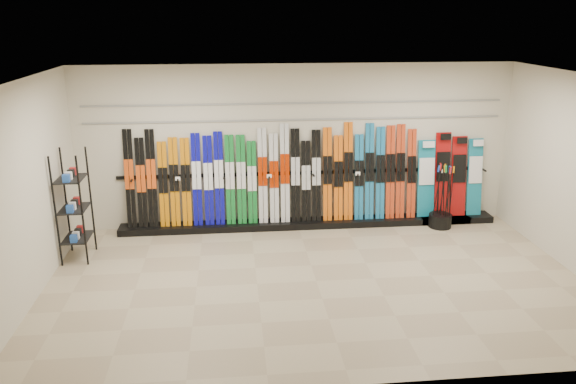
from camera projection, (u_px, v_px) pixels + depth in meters
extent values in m
plane|color=gray|center=(316.00, 281.00, 8.42)|extent=(8.00, 8.00, 0.00)
plane|color=beige|center=(297.00, 146.00, 10.34)|extent=(8.00, 0.00, 8.00)
plane|color=beige|center=(25.00, 194.00, 7.58)|extent=(0.00, 5.00, 5.00)
plane|color=silver|center=(320.00, 79.00, 7.51)|extent=(8.00, 8.00, 0.00)
cube|color=black|center=(310.00, 223.00, 10.59)|extent=(8.00, 0.40, 0.12)
cube|color=black|center=(130.00, 179.00, 10.05)|extent=(0.17, 0.27, 1.77)
cube|color=black|center=(141.00, 183.00, 10.08)|extent=(0.17, 0.24, 1.62)
cube|color=black|center=(152.00, 179.00, 10.09)|extent=(0.17, 0.26, 1.76)
cube|color=#CC7208|center=(163.00, 184.00, 10.13)|extent=(0.17, 0.23, 1.54)
cube|color=#CC7208|center=(174.00, 182.00, 10.14)|extent=(0.17, 0.24, 1.61)
cube|color=#CC7208|center=(186.00, 182.00, 10.16)|extent=(0.17, 0.24, 1.60)
cube|color=#0B0A92|center=(197.00, 180.00, 10.18)|extent=(0.17, 0.25, 1.68)
cube|color=#0B0A92|center=(208.00, 181.00, 10.20)|extent=(0.17, 0.25, 1.63)
cube|color=#0B0A92|center=(219.00, 179.00, 10.21)|extent=(0.17, 0.26, 1.70)
cube|color=#127029|center=(230.00, 180.00, 10.24)|extent=(0.17, 0.25, 1.64)
cube|color=#127029|center=(241.00, 180.00, 10.26)|extent=(0.17, 0.25, 1.63)
cube|color=#127029|center=(252.00, 183.00, 10.29)|extent=(0.17, 0.23, 1.52)
cube|color=silver|center=(263.00, 176.00, 10.29)|extent=(0.17, 0.26, 1.75)
cube|color=silver|center=(274.00, 179.00, 10.32)|extent=(0.17, 0.25, 1.64)
cube|color=silver|center=(285.00, 174.00, 10.32)|extent=(0.17, 0.27, 1.82)
cube|color=black|center=(295.00, 176.00, 10.35)|extent=(0.17, 0.26, 1.72)
cube|color=black|center=(306.00, 181.00, 10.39)|extent=(0.17, 0.23, 1.50)
cube|color=black|center=(316.00, 176.00, 10.39)|extent=(0.17, 0.26, 1.70)
cube|color=#E15F0F|center=(327.00, 175.00, 10.41)|extent=(0.17, 0.26, 1.73)
cube|color=#E15F0F|center=(338.00, 178.00, 10.44)|extent=(0.17, 0.24, 1.59)
cube|color=#E15F0F|center=(348.00, 172.00, 10.44)|extent=(0.17, 0.27, 1.82)
cube|color=#196799|center=(359.00, 177.00, 10.48)|extent=(0.17, 0.24, 1.60)
cube|color=#196799|center=(369.00, 172.00, 10.48)|extent=(0.17, 0.27, 1.79)
cube|color=#196799|center=(380.00, 173.00, 10.51)|extent=(0.17, 0.26, 1.73)
cube|color=#B93616|center=(390.00, 172.00, 10.52)|extent=(0.17, 0.26, 1.75)
cube|color=#B93616|center=(400.00, 172.00, 10.54)|extent=(0.17, 0.26, 1.77)
cube|color=#B93616|center=(411.00, 174.00, 10.57)|extent=(0.17, 0.25, 1.67)
cube|color=#14728C|center=(426.00, 179.00, 10.63)|extent=(0.33, 0.23, 1.46)
cube|color=#990C0C|center=(442.00, 175.00, 10.65)|extent=(0.29, 0.25, 1.59)
cube|color=#990C0C|center=(459.00, 176.00, 10.69)|extent=(0.29, 0.23, 1.52)
cube|color=#14728C|center=(475.00, 177.00, 10.73)|extent=(0.29, 0.23, 1.47)
cube|color=black|center=(74.00, 206.00, 8.98)|extent=(0.40, 0.60, 1.79)
cylinder|color=black|center=(440.00, 221.00, 10.54)|extent=(0.42, 0.42, 0.25)
cylinder|color=black|center=(438.00, 195.00, 10.47)|extent=(0.05, 0.09, 1.18)
cylinder|color=black|center=(451.00, 197.00, 10.32)|extent=(0.06, 0.07, 1.18)
cylinder|color=black|center=(436.00, 196.00, 10.37)|extent=(0.13, 0.03, 1.18)
cylinder|color=black|center=(444.00, 196.00, 10.38)|extent=(0.06, 0.16, 1.17)
cylinder|color=black|center=(438.00, 194.00, 10.54)|extent=(0.06, 0.04, 1.18)
cylinder|color=black|center=(442.00, 194.00, 10.48)|extent=(0.12, 0.08, 1.18)
cylinder|color=black|center=(447.00, 197.00, 10.34)|extent=(0.04, 0.07, 1.18)
cylinder|color=black|center=(444.00, 197.00, 10.34)|extent=(0.13, 0.03, 1.18)
cylinder|color=black|center=(448.00, 199.00, 10.24)|extent=(0.05, 0.10, 1.18)
cylinder|color=black|center=(442.00, 196.00, 10.37)|extent=(0.06, 0.12, 1.18)
cylinder|color=black|center=(448.00, 198.00, 10.29)|extent=(0.06, 0.02, 1.18)
cube|color=gray|center=(297.00, 120.00, 10.17)|extent=(7.60, 0.02, 0.03)
cube|color=gray|center=(298.00, 103.00, 10.08)|extent=(7.60, 0.02, 0.03)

